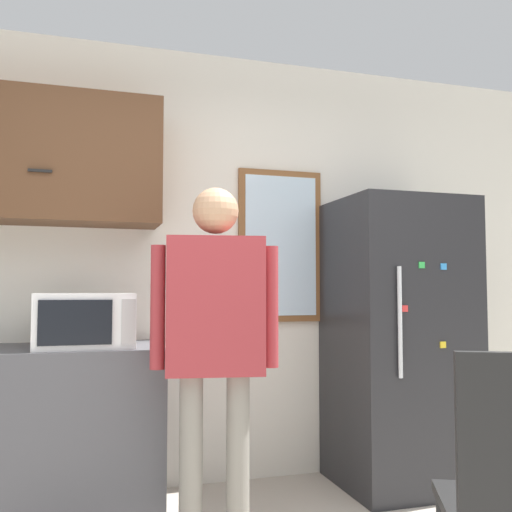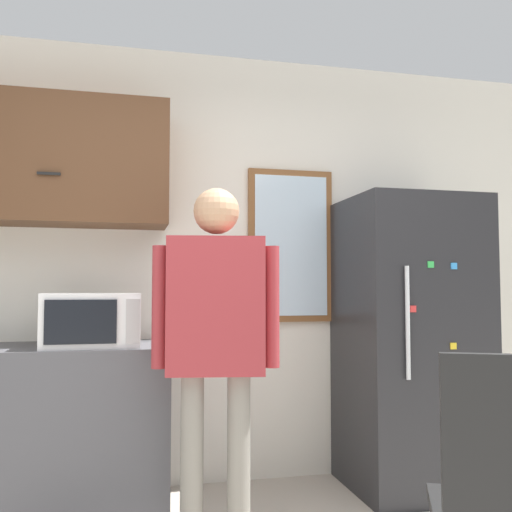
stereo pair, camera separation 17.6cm
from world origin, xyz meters
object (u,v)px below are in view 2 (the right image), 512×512
(microwave, at_px, (92,320))
(refrigerator, at_px, (410,342))
(person, at_px, (216,323))
(chair, at_px, (507,497))

(microwave, bearing_deg, refrigerator, 0.99)
(person, bearing_deg, microwave, 152.39)
(microwave, distance_m, chair, 2.11)
(microwave, bearing_deg, chair, -49.68)
(refrigerator, relative_size, chair, 1.76)
(refrigerator, bearing_deg, chair, -108.49)
(chair, bearing_deg, person, -30.66)
(person, distance_m, chair, 1.43)
(microwave, height_order, refrigerator, refrigerator)
(person, relative_size, refrigerator, 0.96)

